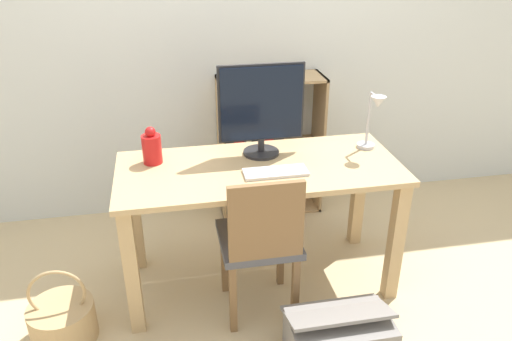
{
  "coord_description": "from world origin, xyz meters",
  "views": [
    {
      "loc": [
        -0.47,
        -2.32,
        1.9
      ],
      "look_at": [
        0.0,
        0.1,
        0.67
      ],
      "focal_mm": 35.0,
      "sensor_mm": 36.0,
      "label": 1
    }
  ],
  "objects_px": {
    "monitor": "(261,107)",
    "bookshelf": "(255,144)",
    "chair": "(261,240)",
    "basket": "(63,321)",
    "desk_lamp": "(373,117)",
    "storage_box": "(339,337)",
    "keyboard": "(276,172)",
    "vase": "(152,148)"
  },
  "relations": [
    {
      "from": "chair",
      "to": "basket",
      "type": "distance_m",
      "value": 1.07
    },
    {
      "from": "chair",
      "to": "basket",
      "type": "height_order",
      "value": "chair"
    },
    {
      "from": "chair",
      "to": "storage_box",
      "type": "bearing_deg",
      "value": -45.31
    },
    {
      "from": "basket",
      "to": "chair",
      "type": "bearing_deg",
      "value": -0.51
    },
    {
      "from": "chair",
      "to": "bookshelf",
      "type": "xyz_separation_m",
      "value": [
        0.18,
        1.09,
        0.05
      ]
    },
    {
      "from": "chair",
      "to": "basket",
      "type": "relative_size",
      "value": 2.03
    },
    {
      "from": "bookshelf",
      "to": "storage_box",
      "type": "height_order",
      "value": "bookshelf"
    },
    {
      "from": "keyboard",
      "to": "desk_lamp",
      "type": "bearing_deg",
      "value": 16.49
    },
    {
      "from": "desk_lamp",
      "to": "chair",
      "type": "distance_m",
      "value": 0.91
    },
    {
      "from": "desk_lamp",
      "to": "storage_box",
      "type": "distance_m",
      "value": 1.16
    },
    {
      "from": "storage_box",
      "to": "desk_lamp",
      "type": "bearing_deg",
      "value": 61.88
    },
    {
      "from": "monitor",
      "to": "bookshelf",
      "type": "relative_size",
      "value": 0.51
    },
    {
      "from": "monitor",
      "to": "chair",
      "type": "relative_size",
      "value": 0.59
    },
    {
      "from": "basket",
      "to": "desk_lamp",
      "type": "bearing_deg",
      "value": 11.26
    },
    {
      "from": "monitor",
      "to": "chair",
      "type": "bearing_deg",
      "value": -101.43
    },
    {
      "from": "vase",
      "to": "monitor",
      "type": "bearing_deg",
      "value": 0.52
    },
    {
      "from": "monitor",
      "to": "desk_lamp",
      "type": "distance_m",
      "value": 0.61
    },
    {
      "from": "vase",
      "to": "chair",
      "type": "xyz_separation_m",
      "value": [
        0.5,
        -0.43,
        -0.36
      ]
    },
    {
      "from": "basket",
      "to": "monitor",
      "type": "bearing_deg",
      "value": 21.19
    },
    {
      "from": "monitor",
      "to": "keyboard",
      "type": "relative_size",
      "value": 1.54
    },
    {
      "from": "vase",
      "to": "basket",
      "type": "relative_size",
      "value": 0.48
    },
    {
      "from": "chair",
      "to": "bookshelf",
      "type": "distance_m",
      "value": 1.1
    },
    {
      "from": "storage_box",
      "to": "vase",
      "type": "bearing_deg",
      "value": 135.6
    },
    {
      "from": "monitor",
      "to": "storage_box",
      "type": "distance_m",
      "value": 1.23
    },
    {
      "from": "vase",
      "to": "chair",
      "type": "relative_size",
      "value": 0.24
    },
    {
      "from": "bookshelf",
      "to": "basket",
      "type": "distance_m",
      "value": 1.66
    },
    {
      "from": "monitor",
      "to": "chair",
      "type": "distance_m",
      "value": 0.71
    },
    {
      "from": "monitor",
      "to": "chair",
      "type": "height_order",
      "value": "monitor"
    },
    {
      "from": "vase",
      "to": "basket",
      "type": "height_order",
      "value": "vase"
    },
    {
      "from": "bookshelf",
      "to": "basket",
      "type": "xyz_separation_m",
      "value": [
        -1.19,
        -1.08,
        -0.41
      ]
    },
    {
      "from": "monitor",
      "to": "vase",
      "type": "relative_size",
      "value": 2.47
    },
    {
      "from": "keyboard",
      "to": "chair",
      "type": "distance_m",
      "value": 0.35
    },
    {
      "from": "monitor",
      "to": "desk_lamp",
      "type": "bearing_deg",
      "value": -8.16
    },
    {
      "from": "keyboard",
      "to": "vase",
      "type": "relative_size",
      "value": 1.61
    },
    {
      "from": "keyboard",
      "to": "storage_box",
      "type": "distance_m",
      "value": 0.86
    },
    {
      "from": "vase",
      "to": "chair",
      "type": "bearing_deg",
      "value": -40.51
    },
    {
      "from": "desk_lamp",
      "to": "bookshelf",
      "type": "height_order",
      "value": "desk_lamp"
    },
    {
      "from": "vase",
      "to": "basket",
      "type": "distance_m",
      "value": 0.98
    },
    {
      "from": "bookshelf",
      "to": "basket",
      "type": "height_order",
      "value": "bookshelf"
    },
    {
      "from": "monitor",
      "to": "bookshelf",
      "type": "bearing_deg",
      "value": 81.9
    },
    {
      "from": "monitor",
      "to": "basket",
      "type": "distance_m",
      "value": 1.49
    },
    {
      "from": "vase",
      "to": "bookshelf",
      "type": "distance_m",
      "value": 1.0
    }
  ]
}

